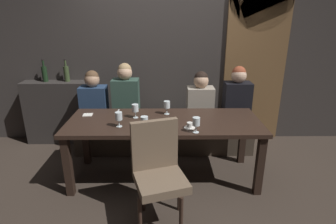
% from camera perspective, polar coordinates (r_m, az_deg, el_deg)
% --- Properties ---
extents(ground, '(9.00, 9.00, 0.00)m').
position_cam_1_polar(ground, '(3.49, -0.77, -13.13)').
color(ground, '#382D26').
extents(back_wall_tiled, '(6.00, 0.12, 3.00)m').
position_cam_1_polar(back_wall_tiled, '(4.17, -0.80, 14.30)').
color(back_wall_tiled, '#383330').
rests_on(back_wall_tiled, ground).
extents(arched_door, '(0.90, 0.05, 2.55)m').
position_cam_1_polar(arched_door, '(4.33, 17.80, 11.78)').
color(arched_door, brown).
rests_on(arched_door, ground).
extents(back_counter, '(1.10, 0.28, 0.95)m').
position_cam_1_polar(back_counter, '(4.50, -20.90, -0.01)').
color(back_counter, '#2F2B29').
rests_on(back_counter, ground).
extents(dining_table, '(2.20, 0.84, 0.74)m').
position_cam_1_polar(dining_table, '(3.18, -0.82, -3.20)').
color(dining_table, black).
rests_on(dining_table, ground).
extents(banquette_bench, '(2.50, 0.44, 0.45)m').
position_cam_1_polar(banquette_bench, '(3.99, -0.74, -4.92)').
color(banquette_bench, '#40352A').
rests_on(banquette_bench, ground).
extents(chair_near_side, '(0.55, 0.55, 0.98)m').
position_cam_1_polar(chair_near_side, '(2.58, -2.07, -11.37)').
color(chair_near_side, '#302119').
rests_on(chair_near_side, ground).
extents(diner_redhead, '(0.36, 0.24, 0.73)m').
position_cam_1_polar(diner_redhead, '(3.93, -15.14, 2.78)').
color(diner_redhead, navy).
rests_on(diner_redhead, banquette_bench).
extents(diner_bearded, '(0.36, 0.24, 0.83)m').
position_cam_1_polar(diner_bearded, '(3.83, -8.73, 3.55)').
color(diner_bearded, '#2D473D').
rests_on(diner_bearded, banquette_bench).
extents(diner_far_end, '(0.36, 0.24, 0.72)m').
position_cam_1_polar(diner_far_end, '(3.80, 6.72, 2.69)').
color(diner_far_end, '#9E9384').
rests_on(diner_far_end, banquette_bench).
extents(diner_near_end, '(0.36, 0.24, 0.79)m').
position_cam_1_polar(diner_near_end, '(3.89, 14.14, 3.14)').
color(diner_near_end, black).
rests_on(diner_near_end, banquette_bench).
extents(wine_bottle_dark_red, '(0.08, 0.08, 0.33)m').
position_cam_1_polar(wine_bottle_dark_red, '(4.44, -24.21, 7.31)').
color(wine_bottle_dark_red, black).
rests_on(wine_bottle_dark_red, back_counter).
extents(wine_bottle_pale_label, '(0.08, 0.08, 0.33)m').
position_cam_1_polar(wine_bottle_pale_label, '(4.33, -20.29, 7.54)').
color(wine_bottle_pale_label, '#384728').
rests_on(wine_bottle_pale_label, back_counter).
extents(wine_glass_end_right, '(0.08, 0.08, 0.16)m').
position_cam_1_polar(wine_glass_end_right, '(3.21, -6.80, 0.71)').
color(wine_glass_end_right, silver).
rests_on(wine_glass_end_right, dining_table).
extents(wine_glass_far_left, '(0.08, 0.08, 0.16)m').
position_cam_1_polar(wine_glass_far_left, '(2.82, -4.92, -1.92)').
color(wine_glass_far_left, silver).
rests_on(wine_glass_far_left, dining_table).
extents(wine_glass_end_left, '(0.08, 0.08, 0.16)m').
position_cam_1_polar(wine_glass_end_left, '(3.31, -0.24, 1.40)').
color(wine_glass_end_left, silver).
rests_on(wine_glass_end_left, dining_table).
extents(wine_glass_near_right, '(0.08, 0.08, 0.16)m').
position_cam_1_polar(wine_glass_near_right, '(2.80, 5.88, -2.12)').
color(wine_glass_near_right, silver).
rests_on(wine_glass_near_right, dining_table).
extents(wine_glass_far_right, '(0.08, 0.08, 0.16)m').
position_cam_1_polar(wine_glass_far_right, '(2.98, -10.19, -0.91)').
color(wine_glass_far_right, silver).
rests_on(wine_glass_far_right, dining_table).
extents(espresso_cup, '(0.12, 0.12, 0.06)m').
position_cam_1_polar(espresso_cup, '(2.93, 4.48, -2.87)').
color(espresso_cup, white).
rests_on(espresso_cup, dining_table).
extents(fork_on_table, '(0.02, 0.17, 0.01)m').
position_cam_1_polar(fork_on_table, '(3.47, -10.38, 0.06)').
color(fork_on_table, silver).
rests_on(fork_on_table, dining_table).
extents(folded_napkin, '(0.12, 0.11, 0.01)m').
position_cam_1_polar(folded_napkin, '(3.44, -16.29, -0.56)').
color(folded_napkin, silver).
rests_on(folded_napkin, dining_table).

